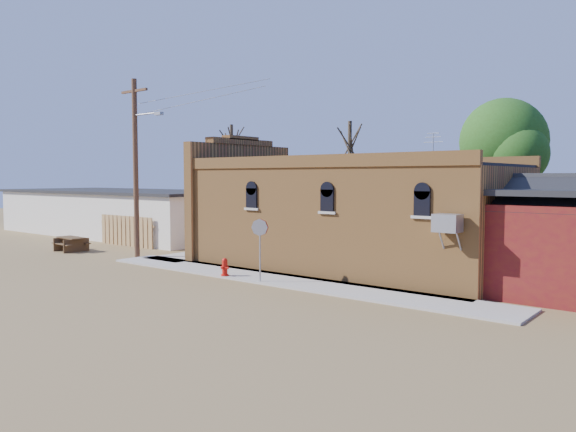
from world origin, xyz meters
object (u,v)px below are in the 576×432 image
Objects in this scene: brick_bar at (347,216)px; trash_barrel at (213,243)px; fire_hydrant at (225,267)px; picnic_table at (71,242)px; stop_sign at (260,233)px; utility_pole at (136,164)px.

brick_bar is 9.14m from trash_barrel.
trash_barrel is at bearing 117.96° from fire_hydrant.
fire_hydrant is 0.37× the size of picnic_table.
stop_sign is (-0.42, -5.49, -0.39)m from brick_bar.
stop_sign is 1.22× the size of picnic_table.
brick_bar reaches higher than fire_hydrant.
utility_pole reaches higher than picnic_table.
trash_barrel is 0.37× the size of picnic_table.
brick_bar is 6.76× the size of stop_sign.
picnic_table is at bearing -161.44° from brick_bar.
stop_sign reaches higher than trash_barrel.
utility_pole is 3.71× the size of stop_sign.
stop_sign is at bearing 2.18° from picnic_table.
brick_bar is at bearing 45.43° from fire_hydrant.
stop_sign is at bearing -7.30° from utility_pole.
brick_bar reaches higher than trash_barrel.
fire_hydrant is 1.01× the size of trash_barrel.
brick_bar is 5.52m from stop_sign.
picnic_table is (-5.93, -5.15, 0.07)m from trash_barrel.
picnic_table is (-12.52, 0.50, 0.07)m from fire_hydrant.
trash_barrel is at bearing 79.26° from utility_pole.
fire_hydrant is at bearing 179.72° from stop_sign.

